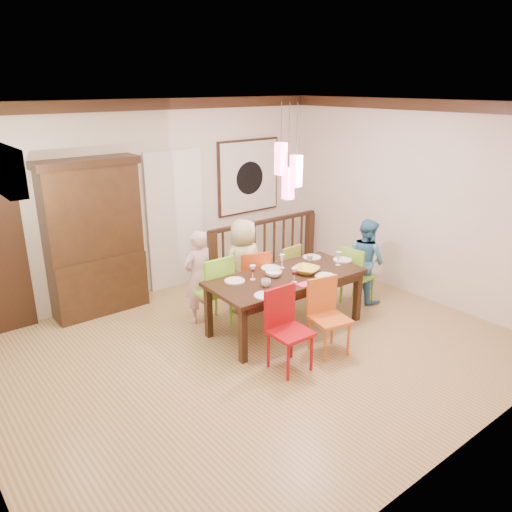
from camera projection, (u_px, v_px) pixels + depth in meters
floor at (256, 350)px, 6.13m from camera, size 6.00×6.00×0.00m
ceiling at (256, 104)px, 5.18m from camera, size 6.00×6.00×0.00m
wall_back at (153, 199)px, 7.50m from camera, size 6.00×0.00×6.00m
wall_right at (414, 201)px, 7.41m from camera, size 0.00×5.00×5.00m
crown_molding at (256, 112)px, 5.20m from camera, size 6.00×5.00×0.16m
white_doorway at (176, 222)px, 7.81m from camera, size 0.97×0.05×2.22m
painting at (249, 177)px, 8.48m from camera, size 1.25×0.06×1.25m
pendant_cluster at (288, 171)px, 6.01m from camera, size 0.27×0.21×1.14m
dining_table at (286, 282)px, 6.48m from camera, size 2.10×1.02×0.75m
chair_far_left at (212, 285)px, 6.62m from camera, size 0.45×0.45×0.99m
chair_far_mid at (251, 276)px, 7.02m from camera, size 0.53×0.53×0.93m
chair_far_right at (283, 267)px, 7.53m from camera, size 0.41×0.41×0.84m
chair_near_left at (290, 326)px, 5.56m from camera, size 0.44×0.44×0.95m
chair_near_mid at (330, 313)px, 5.91m from camera, size 0.49×0.49×0.92m
chair_end_right at (358, 271)px, 7.30m from camera, size 0.44×0.44×0.88m
china_hutch at (94, 238)px, 6.87m from camera, size 1.37×0.46×2.18m
balustrade at (264, 246)px, 8.43m from camera, size 2.19×0.13×0.96m
person_far_left at (198, 277)px, 6.68m from camera, size 0.50×0.35×1.29m
person_far_mid at (244, 265)px, 7.07m from camera, size 0.66×0.44×1.33m
person_end_right at (366, 260)px, 7.39m from camera, size 0.54×0.66×1.25m
serving_bowl at (306, 270)px, 6.52m from camera, size 0.42×0.42×0.08m
small_bowl at (274, 274)px, 6.41m from camera, size 0.23×0.23×0.07m
cup_left at (266, 283)px, 6.09m from camera, size 0.15×0.15×0.09m
cup_right at (310, 258)px, 6.97m from camera, size 0.12×0.12×0.09m
plate_far_left at (235, 281)px, 6.26m from camera, size 0.26×0.26×0.01m
plate_far_mid at (271, 268)px, 6.69m from camera, size 0.26×0.26×0.01m
plate_far_right at (312, 257)px, 7.11m from camera, size 0.26×0.26×0.01m
plate_near_left at (265, 296)px, 5.82m from camera, size 0.26×0.26×0.01m
plate_near_mid at (325, 276)px, 6.41m from camera, size 0.26×0.26×0.01m
plate_end_right at (342, 260)px, 7.00m from camera, size 0.26×0.26×0.01m
wine_glass_a at (253, 273)px, 6.29m from camera, size 0.08×0.08×0.19m
wine_glass_b at (282, 261)px, 6.68m from camera, size 0.08×0.08×0.19m
wine_glass_c at (294, 275)px, 6.20m from camera, size 0.08×0.08×0.19m
wine_glass_d at (338, 259)px, 6.79m from camera, size 0.08×0.08×0.19m
napkin at (305, 285)px, 6.14m from camera, size 0.18×0.14×0.01m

